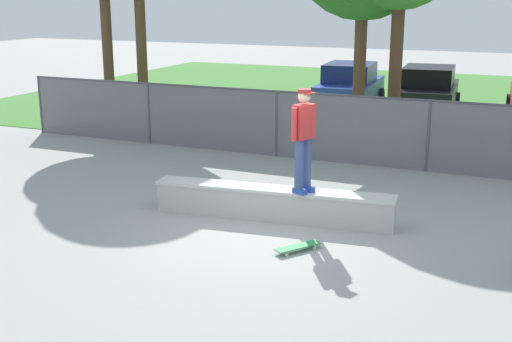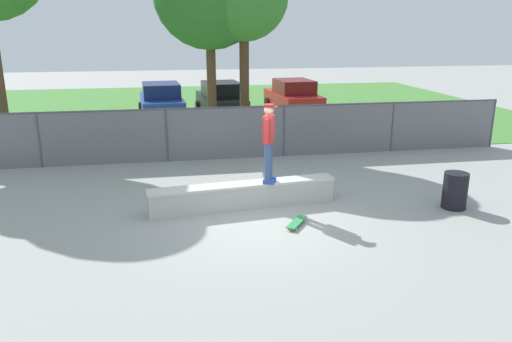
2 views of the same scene
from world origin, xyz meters
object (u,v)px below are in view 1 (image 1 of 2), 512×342
(car_blue, at_px, (350,86))
(car_black, at_px, (428,91))
(skateboard, at_px, (298,247))
(concrete_ledge, at_px, (273,203))
(skateboarder, at_px, (304,135))

(car_blue, distance_m, car_black, 2.73)
(skateboard, xyz_separation_m, car_black, (-0.12, 13.35, 0.77))
(concrete_ledge, bearing_deg, car_black, 86.07)
(skateboarder, relative_size, car_blue, 0.43)
(car_blue, bearing_deg, concrete_ledge, -81.05)
(concrete_ledge, bearing_deg, skateboarder, -4.36)
(skateboard, bearing_deg, concrete_ledge, 126.47)
(skateboard, height_order, car_blue, car_blue)
(skateboarder, height_order, skateboard, skateboarder)
(concrete_ledge, xyz_separation_m, skateboarder, (0.59, -0.04, 1.33))
(car_blue, bearing_deg, skateboarder, -78.41)
(skateboarder, distance_m, car_black, 12.13)
(skateboard, distance_m, car_blue, 13.70)
(skateboarder, bearing_deg, skateboard, -73.51)
(skateboard, relative_size, car_blue, 0.18)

